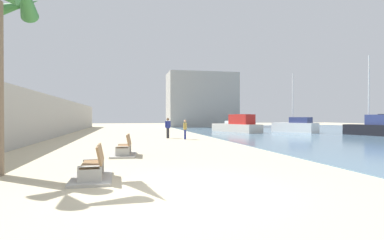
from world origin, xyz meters
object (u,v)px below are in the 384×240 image
at_px(bench_far, 124,151).
at_px(boat_distant, 295,126).
at_px(bench_near, 93,171).
at_px(boat_mid_bay, 373,127).
at_px(person_walking, 168,126).
at_px(boat_nearest, 383,123).
at_px(boat_outer, 237,126).
at_px(boat_far_left, 240,124).
at_px(person_standing, 185,128).

xyz_separation_m(bench_far, boat_distant, (18.41, 16.76, 0.49)).
bearing_deg(bench_near, boat_mid_bay, 33.72).
relative_size(bench_far, person_walking, 1.29).
xyz_separation_m(bench_near, boat_nearest, (38.52, 30.28, 0.58)).
xyz_separation_m(bench_far, boat_outer, (12.49, 19.13, 0.53)).
height_order(boat_far_left, boat_outer, boat_far_left).
bearing_deg(person_walking, person_standing, -51.77).
distance_m(bench_near, person_walking, 16.88).
relative_size(bench_far, person_standing, 1.39).
height_order(person_standing, boat_nearest, boat_nearest).
bearing_deg(boat_distant, boat_far_left, 108.91).
xyz_separation_m(bench_near, boat_far_left, (16.15, 31.09, 0.59)).
xyz_separation_m(bench_near, boat_mid_bay, (23.34, 15.58, 0.56)).
xyz_separation_m(boat_outer, boat_distant, (5.92, -2.38, -0.04)).
distance_m(bench_near, boat_far_left, 35.04).
height_order(boat_mid_bay, boat_outer, boat_mid_bay).
bearing_deg(boat_mid_bay, boat_outer, 138.50).
bearing_deg(bench_near, boat_distant, 48.91).
bearing_deg(bench_far, bench_near, -98.95).
bearing_deg(person_walking, bench_far, -107.36).
bearing_deg(boat_mid_bay, bench_far, -155.48).
bearing_deg(boat_outer, bench_far, -123.13).
xyz_separation_m(boat_mid_bay, boat_far_left, (-7.19, 15.52, 0.03)).
bearing_deg(boat_far_left, person_standing, -123.36).
height_order(person_standing, boat_mid_bay, boat_mid_bay).
height_order(person_walking, boat_outer, boat_outer).
height_order(person_walking, person_standing, person_walking).
height_order(boat_outer, boat_distant, boat_distant).
xyz_separation_m(person_walking, boat_distant, (14.96, 5.75, -0.26)).
bearing_deg(boat_outer, person_walking, -138.07).
xyz_separation_m(bench_far, boat_nearest, (37.69, 24.97, 0.58)).
bearing_deg(bench_far, boat_far_left, 59.29).
distance_m(bench_far, person_standing, 10.60).
bearing_deg(bench_near, person_standing, 69.84).
relative_size(bench_far, boat_distant, 0.33).
bearing_deg(person_standing, person_walking, 128.23).
height_order(bench_near, bench_far, same).
relative_size(person_walking, boat_nearest, 0.32).
height_order(bench_near, boat_far_left, boat_far_left).
distance_m(bench_far, boat_distant, 24.90).
height_order(boat_mid_bay, boat_far_left, boat_mid_bay).
bearing_deg(boat_far_left, boat_nearest, -2.09).
xyz_separation_m(boat_far_left, boat_nearest, (22.37, -0.82, -0.01)).
xyz_separation_m(boat_mid_bay, boat_nearest, (15.18, 14.70, 0.02)).
relative_size(boat_mid_bay, boat_outer, 1.02).
xyz_separation_m(person_standing, boat_far_left, (10.70, 16.26, -0.07)).
relative_size(bench_near, boat_nearest, 0.41).
bearing_deg(boat_distant, bench_far, -137.69).
bearing_deg(boat_outer, boat_far_left, 66.97).
xyz_separation_m(person_standing, boat_distant, (13.80, 7.23, -0.17)).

